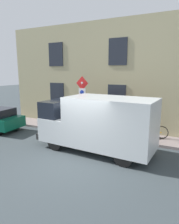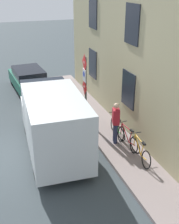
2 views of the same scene
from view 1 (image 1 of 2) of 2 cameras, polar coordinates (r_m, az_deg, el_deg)
The scene contains 9 objects.
ground_plane at distance 8.43m, azimuth -4.00°, elevation -13.87°, with size 80.00×80.00×0.00m, color #384044.
sidewalk_slab at distance 11.78m, azimuth 6.09°, elevation -6.12°, with size 1.61×17.56×0.14m, color gray.
building_facade at distance 12.33m, azimuth 8.34°, elevation 9.66°, with size 0.75×15.56×6.51m.
sign_post_stacked at distance 11.44m, azimuth -2.04°, elevation 3.97°, with size 0.16×0.56×3.08m.
delivery_van at distance 9.09m, azimuth 2.37°, elevation -3.02°, with size 2.27×5.43×2.50m.
bicycle_orange at distance 11.34m, azimuth 17.02°, elevation -4.91°, with size 0.46×1.71×0.89m.
bicycle_red at distance 11.54m, azimuth 12.14°, elevation -4.39°, with size 0.46×1.72×0.89m.
bicycle_green at distance 11.82m, azimuth 7.47°, elevation -3.86°, with size 0.48×1.72×0.89m.
pedestrian at distance 11.24m, azimuth 9.44°, elevation -1.77°, with size 0.36×0.46×1.72m.
Camera 1 is at (-6.53, -3.96, 3.57)m, focal length 32.55 mm.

